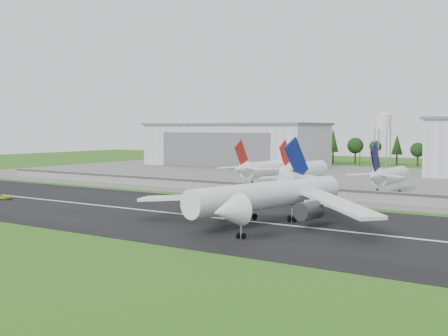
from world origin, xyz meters
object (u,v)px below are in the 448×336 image
Objects in this scene: main_airliner at (268,201)px; parked_jet_red_b at (301,170)px; ground_vehicle at (3,197)px; parked_jet_red_a at (259,169)px; parked_jet_navy at (387,176)px.

main_airliner is 1.88× the size of parked_jet_red_b.
main_airliner is 11.77× the size of ground_vehicle.
parked_jet_red_a reaches higher than parked_jet_navy.
parked_jet_red_a is (42.82, 72.57, 5.34)m from ground_vehicle.
parked_jet_red_b is at bearing -57.26° from ground_vehicle.
main_airliner reaches higher than parked_jet_red_a.
parked_jet_red_a is at bearing -46.22° from main_airliner.
ground_vehicle is 0.16× the size of parked_jet_navy.
main_airliner is 83.53m from ground_vehicle.
main_airliner is 78.24m from parked_jet_red_a.
ground_vehicle is 0.16× the size of parked_jet_red_b.
parked_jet_red_b is 1.00× the size of parked_jet_navy.
ground_vehicle is 114.38m from parked_jet_navy.
parked_jet_red_a is at bearing -179.90° from parked_jet_red_b.
parked_jet_red_b is (16.42, 0.03, 0.20)m from parked_jet_red_a.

